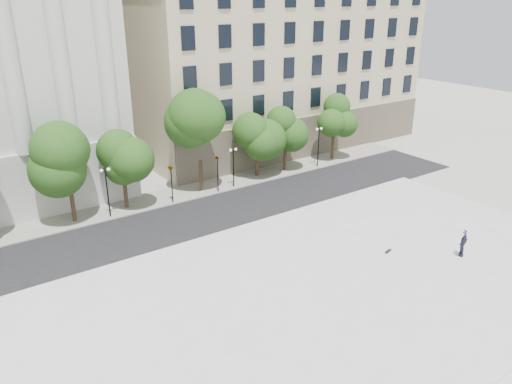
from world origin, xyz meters
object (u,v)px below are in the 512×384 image
at_px(skateboard, 388,251).
at_px(traffic_light_west, 171,165).
at_px(traffic_light_east, 217,157).
at_px(person_lying, 461,253).

bearing_deg(skateboard, traffic_light_west, 100.78).
bearing_deg(traffic_light_west, traffic_light_east, 0.00).
relative_size(traffic_light_west, skateboard, 5.89).
xyz_separation_m(traffic_light_west, skateboard, (8.50, -18.28, -3.27)).
relative_size(traffic_light_west, person_lying, 2.15).
xyz_separation_m(person_lying, skateboard, (-3.80, 3.45, -0.23)).
bearing_deg(skateboard, person_lying, -56.40).
xyz_separation_m(traffic_light_east, skateboard, (3.62, -18.28, -3.18)).
bearing_deg(traffic_light_west, person_lying, -60.49).
height_order(person_lying, skateboard, person_lying).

